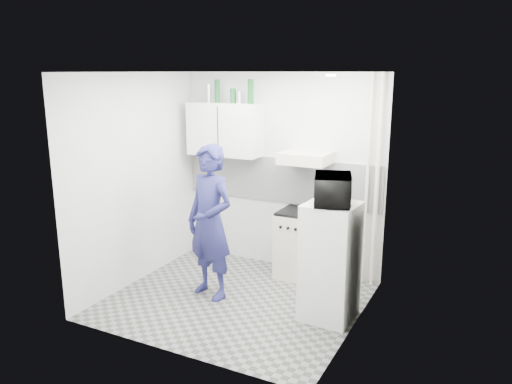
% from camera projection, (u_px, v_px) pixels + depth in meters
% --- Properties ---
extents(floor, '(2.80, 2.80, 0.00)m').
position_uv_depth(floor, '(236.00, 300.00, 5.84)').
color(floor, slate).
rests_on(floor, ground).
extents(ceiling, '(2.80, 2.80, 0.00)m').
position_uv_depth(ceiling, '(234.00, 72.00, 5.23)').
color(ceiling, white).
rests_on(ceiling, wall_back).
extents(wall_back, '(2.80, 0.00, 2.80)m').
position_uv_depth(wall_back, '(281.00, 172.00, 6.62)').
color(wall_back, silver).
rests_on(wall_back, floor).
extents(wall_left, '(0.00, 2.60, 2.60)m').
position_uv_depth(wall_left, '(136.00, 180.00, 6.15)').
color(wall_left, silver).
rests_on(wall_left, floor).
extents(wall_right, '(0.00, 2.60, 2.60)m').
position_uv_depth(wall_right, '(359.00, 207.00, 4.92)').
color(wall_right, silver).
rests_on(wall_right, floor).
extents(person, '(0.75, 0.59, 1.81)m').
position_uv_depth(person, '(210.00, 222.00, 5.77)').
color(person, navy).
rests_on(person, floor).
extents(stove, '(0.53, 0.53, 0.85)m').
position_uv_depth(stove, '(300.00, 245.00, 6.44)').
color(stove, beige).
rests_on(stove, floor).
extents(fridge, '(0.56, 0.56, 1.28)m').
position_uv_depth(fridge, '(330.00, 262.00, 5.29)').
color(fridge, white).
rests_on(fridge, floor).
extents(stove_top, '(0.51, 0.51, 0.03)m').
position_uv_depth(stove_top, '(300.00, 212.00, 6.34)').
color(stove_top, black).
rests_on(stove_top, stove).
extents(saucepan, '(0.15, 0.15, 0.09)m').
position_uv_depth(saucepan, '(305.00, 207.00, 6.35)').
color(saucepan, silver).
rests_on(saucepan, stove_top).
extents(microwave, '(0.63, 0.52, 0.30)m').
position_uv_depth(microwave, '(333.00, 190.00, 5.10)').
color(microwave, black).
rests_on(microwave, fridge).
extents(bottle_b, '(0.06, 0.06, 0.24)m').
position_uv_depth(bottle_b, '(208.00, 93.00, 6.66)').
color(bottle_b, silver).
rests_on(bottle_b, upper_cabinet).
extents(bottle_c, '(0.07, 0.07, 0.30)m').
position_uv_depth(bottle_c, '(217.00, 91.00, 6.59)').
color(bottle_c, '#144C1E').
rests_on(bottle_c, upper_cabinet).
extents(canister_a, '(0.08, 0.08, 0.19)m').
position_uv_depth(canister_a, '(233.00, 96.00, 6.50)').
color(canister_a, '#144C1E').
rests_on(canister_a, upper_cabinet).
extents(canister_b, '(0.08, 0.08, 0.15)m').
position_uv_depth(canister_b, '(239.00, 97.00, 6.47)').
color(canister_b, silver).
rests_on(canister_b, upper_cabinet).
extents(bottle_e, '(0.08, 0.08, 0.31)m').
position_uv_depth(bottle_e, '(251.00, 91.00, 6.37)').
color(bottle_e, '#144C1E').
rests_on(bottle_e, upper_cabinet).
extents(upper_cabinet, '(1.00, 0.35, 0.70)m').
position_uv_depth(upper_cabinet, '(225.00, 129.00, 6.67)').
color(upper_cabinet, white).
rests_on(upper_cabinet, wall_back).
extents(range_hood, '(0.60, 0.50, 0.14)m').
position_uv_depth(range_hood, '(306.00, 158.00, 6.14)').
color(range_hood, beige).
rests_on(range_hood, wall_back).
extents(backsplash, '(2.74, 0.03, 0.60)m').
position_uv_depth(backsplash, '(280.00, 180.00, 6.63)').
color(backsplash, white).
rests_on(backsplash, wall_back).
extents(pipe_a, '(0.05, 0.05, 2.60)m').
position_uv_depth(pipe_a, '(377.00, 183.00, 5.98)').
color(pipe_a, beige).
rests_on(pipe_a, floor).
extents(pipe_b, '(0.04, 0.04, 2.60)m').
position_uv_depth(pipe_b, '(367.00, 182.00, 6.03)').
color(pipe_b, beige).
rests_on(pipe_b, floor).
extents(ceiling_spot_fixture, '(0.10, 0.10, 0.02)m').
position_uv_depth(ceiling_spot_fixture, '(331.00, 75.00, 4.97)').
color(ceiling_spot_fixture, white).
rests_on(ceiling_spot_fixture, ceiling).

